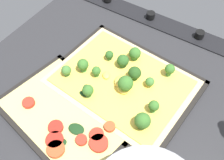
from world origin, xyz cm
name	(u,v)px	position (x,y,z in cm)	size (l,w,h in cm)	color
ground_plane	(123,100)	(0.00, 0.00, -1.50)	(84.48, 69.85, 3.00)	#28282B
stove_control_panel	(174,27)	(0.00, -31.43, 0.54)	(81.10, 7.00, 2.60)	black
baking_tray_front	(122,84)	(2.30, -3.25, 0.36)	(39.77, 32.04, 1.30)	black
broccoli_pizza	(122,81)	(2.05, -3.02, 1.92)	(37.17, 29.44, 6.20)	#D3B77F
baking_tray_back	(67,115)	(8.67, 12.18, 0.38)	(36.33, 28.47, 1.30)	black
veggie_pizza_back	(68,117)	(7.90, 12.78, 1.11)	(33.52, 25.66, 1.90)	tan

